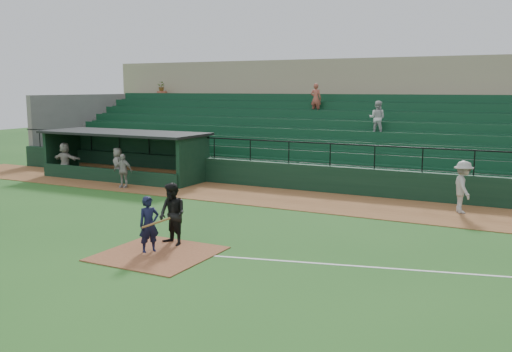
% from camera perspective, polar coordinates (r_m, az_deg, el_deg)
% --- Properties ---
extents(ground, '(90.00, 90.00, 0.00)m').
position_cam_1_polar(ground, '(17.09, -7.80, -6.95)').
color(ground, '#20501A').
rests_on(ground, ground).
extents(warning_track, '(40.00, 4.00, 0.03)m').
position_cam_1_polar(warning_track, '(23.88, 3.32, -2.30)').
color(warning_track, brown).
rests_on(warning_track, ground).
extents(home_plate_dirt, '(3.00, 3.00, 0.03)m').
position_cam_1_polar(home_plate_dirt, '(16.31, -9.84, -7.71)').
color(home_plate_dirt, brown).
rests_on(home_plate_dirt, ground).
extents(foul_line, '(17.49, 4.44, 0.01)m').
position_cam_1_polar(foul_line, '(15.39, 20.63, -9.22)').
color(foul_line, white).
rests_on(foul_line, ground).
extents(stadium_structure, '(38.00, 13.08, 6.40)m').
position_cam_1_polar(stadium_structure, '(31.43, 9.68, 4.49)').
color(stadium_structure, black).
rests_on(stadium_structure, ground).
extents(dugout, '(8.90, 3.20, 2.42)m').
position_cam_1_polar(dugout, '(30.17, -12.57, 2.37)').
color(dugout, black).
rests_on(dugout, ground).
extents(batter_at_plate, '(1.12, 0.72, 1.62)m').
position_cam_1_polar(batter_at_plate, '(16.32, -10.71, -4.83)').
color(batter_at_plate, black).
rests_on(batter_at_plate, ground).
extents(umpire, '(1.09, 0.96, 1.87)m').
position_cam_1_polar(umpire, '(16.93, -8.41, -3.85)').
color(umpire, black).
rests_on(umpire, ground).
extents(runner, '(1.15, 1.44, 1.95)m').
position_cam_1_polar(runner, '(22.29, 20.09, -1.05)').
color(runner, '#A09C96').
rests_on(runner, warning_track).
extents(dugout_player_a, '(0.98, 0.55, 1.58)m').
position_cam_1_polar(dugout_player_a, '(27.04, -13.24, 0.52)').
color(dugout_player_a, '#A5A09A').
rests_on(dugout_player_a, warning_track).
extents(dugout_player_b, '(0.93, 0.96, 1.66)m').
position_cam_1_polar(dugout_player_b, '(29.07, -13.72, 1.15)').
color(dugout_player_b, gray).
rests_on(dugout_player_b, warning_track).
extents(dugout_player_c, '(1.70, 0.61, 1.80)m').
position_cam_1_polar(dugout_player_c, '(31.04, -18.64, 1.55)').
color(dugout_player_c, '#A7A29D').
rests_on(dugout_player_c, warning_track).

